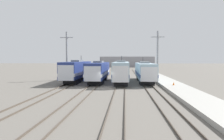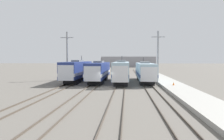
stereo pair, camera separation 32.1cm
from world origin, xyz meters
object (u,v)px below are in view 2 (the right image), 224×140
object	(u,v)px
locomotive_center_left	(99,71)
locomotive_far_right	(145,72)
catenary_tower_left	(67,55)
locomotive_far_left	(77,70)
traffic_cone	(174,84)
locomotive_center_right	(121,71)
catenary_tower_right	(158,55)

from	to	relation	value
locomotive_center_left	locomotive_far_right	xyz separation A→B (m)	(9.20, 0.08, -0.05)
locomotive_center_left	catenary_tower_left	world-z (taller)	catenary_tower_left
locomotive_far_left	catenary_tower_left	size ratio (longest dim) A/B	1.71
locomotive_far_left	traffic_cone	bearing A→B (deg)	-27.21
locomotive_far_right	traffic_cone	world-z (taller)	locomotive_far_right
locomotive_center_right	catenary_tower_left	world-z (taller)	catenary_tower_left
locomotive_center_right	locomotive_far_right	world-z (taller)	locomotive_center_right
locomotive_center_right	catenary_tower_right	distance (m)	9.99
locomotive_far_left	locomotive_center_left	size ratio (longest dim) A/B	1.04
locomotive_far_left	locomotive_far_right	xyz separation A→B (m)	(13.80, -0.91, -0.13)
traffic_cone	locomotive_center_left	bearing A→B (deg)	148.22
locomotive_far_left	locomotive_center_left	distance (m)	4.71
locomotive_center_left	locomotive_far_right	world-z (taller)	locomotive_far_right
catenary_tower_left	catenary_tower_right	world-z (taller)	same
catenary_tower_left	catenary_tower_right	size ratio (longest dim) A/B	1.00
catenary_tower_left	traffic_cone	distance (m)	24.24
locomotive_far_left	locomotive_center_left	world-z (taller)	locomotive_far_left
locomotive_center_right	catenary_tower_right	size ratio (longest dim) A/B	1.57
locomotive_far_left	catenary_tower_right	world-z (taller)	catenary_tower_right
locomotive_center_right	catenary_tower_left	distance (m)	13.65
locomotive_far_left	locomotive_far_right	bearing A→B (deg)	-3.77
locomotive_center_right	catenary_tower_left	bearing A→B (deg)	155.22
catenary_tower_left	traffic_cone	world-z (taller)	catenary_tower_left
locomotive_far_left	catenary_tower_right	size ratio (longest dim) A/B	1.71
locomotive_center_right	catenary_tower_right	world-z (taller)	catenary_tower_right
locomotive_center_left	catenary_tower_right	xyz separation A→B (m)	(12.26, 3.88, 3.28)
catenary_tower_right	locomotive_far_left	bearing A→B (deg)	-170.27
locomotive_far_left	traffic_cone	world-z (taller)	locomotive_far_left
locomotive_center_left	catenary_tower_left	xyz separation A→B (m)	(-7.44, 3.88, 3.28)
locomotive_center_left	locomotive_far_right	size ratio (longest dim) A/B	0.99
catenary_tower_left	traffic_cone	xyz separation A→B (m)	(20.53, -11.98, -4.77)
catenary_tower_right	catenary_tower_left	bearing A→B (deg)	180.00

